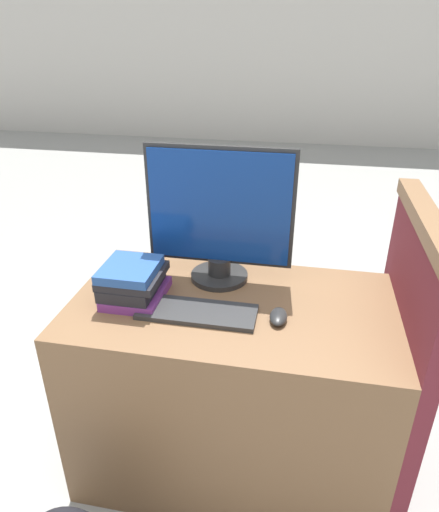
# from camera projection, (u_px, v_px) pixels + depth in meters

# --- Properties ---
(wall_back) EXTENTS (12.00, 0.06, 2.80)m
(wall_back) POSITION_uv_depth(u_px,v_px,m) (302.00, 42.00, 6.38)
(wall_back) COLOR beige
(wall_back) RESTS_ON ground_plane
(desk) EXTENTS (1.11, 0.64, 0.75)m
(desk) POSITION_uv_depth(u_px,v_px,m) (231.00, 387.00, 1.74)
(desk) COLOR brown
(desk) RESTS_ON ground_plane
(carrel_divider) EXTENTS (0.07, 0.73, 1.11)m
(carrel_divider) POSITION_uv_depth(u_px,v_px,m) (398.00, 360.00, 1.59)
(carrel_divider) COLOR maroon
(carrel_divider) RESTS_ON ground_plane
(monitor) EXTENTS (0.53, 0.21, 0.50)m
(monitor) POSITION_uv_depth(u_px,v_px,m) (219.00, 217.00, 1.61)
(monitor) COLOR #282828
(monitor) RESTS_ON desk
(keyboard) EXTENTS (0.39, 0.15, 0.02)m
(keyboard) POSITION_uv_depth(u_px,v_px,m) (197.00, 312.00, 1.51)
(keyboard) COLOR #2D2D2D
(keyboard) RESTS_ON desk
(mouse) EXTENTS (0.06, 0.10, 0.03)m
(mouse) POSITION_uv_depth(u_px,v_px,m) (278.00, 317.00, 1.47)
(mouse) COLOR #262626
(mouse) RESTS_ON desk
(book_stack) EXTENTS (0.20, 0.23, 0.13)m
(book_stack) POSITION_uv_depth(u_px,v_px,m) (133.00, 282.00, 1.57)
(book_stack) COLOR #7A3384
(book_stack) RESTS_ON desk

